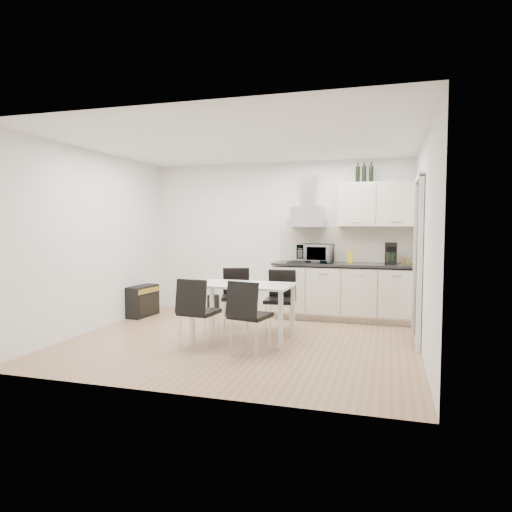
% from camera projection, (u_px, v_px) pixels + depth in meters
% --- Properties ---
extents(ground, '(4.50, 4.50, 0.00)m').
position_uv_depth(ground, '(242.00, 340.00, 6.06)').
color(ground, '#AA7F5C').
rests_on(ground, ground).
extents(wall_back, '(4.50, 0.10, 2.60)m').
position_uv_depth(wall_back, '(278.00, 238.00, 7.89)').
color(wall_back, silver).
rests_on(wall_back, ground).
extents(wall_front, '(4.50, 0.10, 2.60)m').
position_uv_depth(wall_front, '(172.00, 251.00, 4.06)').
color(wall_front, silver).
rests_on(wall_front, ground).
extents(wall_left, '(0.10, 4.00, 2.60)m').
position_uv_depth(wall_left, '(94.00, 241.00, 6.60)').
color(wall_left, silver).
rests_on(wall_left, ground).
extents(wall_right, '(0.10, 4.00, 2.60)m').
position_uv_depth(wall_right, '(424.00, 245.00, 5.34)').
color(wall_right, silver).
rests_on(wall_right, ground).
extents(ceiling, '(4.50, 4.50, 0.00)m').
position_uv_depth(ceiling, '(242.00, 142.00, 5.88)').
color(ceiling, white).
rests_on(ceiling, wall_back).
extents(doorway, '(0.08, 1.04, 2.10)m').
position_uv_depth(doorway, '(417.00, 262.00, 5.90)').
color(doorway, white).
rests_on(doorway, ground).
extents(kitchenette, '(2.22, 0.64, 2.52)m').
position_uv_depth(kitchenette, '(346.00, 268.00, 7.33)').
color(kitchenette, beige).
rests_on(kitchenette, ground).
extents(dining_table, '(1.33, 0.79, 0.75)m').
position_uv_depth(dining_table, '(243.00, 290.00, 6.07)').
color(dining_table, white).
rests_on(dining_table, ground).
extents(chair_far_left, '(0.57, 0.61, 0.88)m').
position_uv_depth(chair_far_left, '(236.00, 298.00, 6.79)').
color(chair_far_left, black).
rests_on(chair_far_left, ground).
extents(chair_far_right, '(0.47, 0.53, 0.88)m').
position_uv_depth(chair_far_right, '(280.00, 301.00, 6.51)').
color(chair_far_right, black).
rests_on(chair_far_right, ground).
extents(chair_near_left, '(0.49, 0.55, 0.88)m').
position_uv_depth(chair_near_left, '(199.00, 313.00, 5.68)').
color(chair_near_left, black).
rests_on(chair_near_left, ground).
extents(chair_near_right, '(0.54, 0.58, 0.88)m').
position_uv_depth(chair_near_right, '(251.00, 317.00, 5.45)').
color(chair_near_right, black).
rests_on(chair_near_right, ground).
extents(guitar_amp, '(0.33, 0.64, 0.51)m').
position_uv_depth(guitar_amp, '(142.00, 301.00, 7.64)').
color(guitar_amp, black).
rests_on(guitar_amp, ground).
extents(floor_speaker, '(0.18, 0.17, 0.27)m').
position_uv_depth(floor_speaker, '(213.00, 302.00, 8.20)').
color(floor_speaker, black).
rests_on(floor_speaker, ground).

